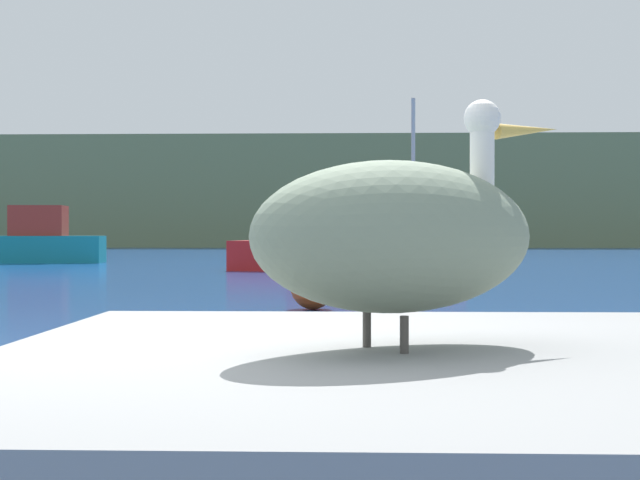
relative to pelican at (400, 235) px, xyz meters
name	(u,v)px	position (x,y,z in m)	size (l,w,h in m)	color
hillside_backdrop	(338,194)	(-1.21, 76.41, 3.37)	(140.00, 12.84, 9.14)	#6B7A51
pier_dock	(398,465)	(-0.01, 0.00, -0.80)	(2.81, 3.00, 0.80)	gray
pelican	(400,235)	(0.00, 0.00, 0.00)	(1.30, 1.15, 0.89)	gray
fishing_boat_teal	(24,243)	(-13.22, 33.10, -0.40)	(6.71, 2.45, 3.89)	teal
fishing_boat_red	(343,246)	(-0.39, 25.32, -0.40)	(7.46, 4.09, 5.27)	red
mooring_buoy	(313,287)	(-0.76, 11.23, -0.84)	(0.71, 0.71, 0.71)	#E54C19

